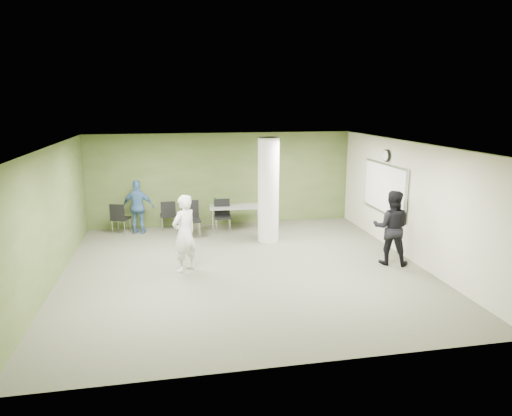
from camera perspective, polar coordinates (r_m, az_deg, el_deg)
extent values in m
plane|color=#575745|center=(10.46, -1.52, -7.56)|extent=(8.00, 8.00, 0.00)
plane|color=white|center=(9.83, -1.62, 7.91)|extent=(8.00, 8.00, 0.00)
cube|color=#425528|center=(13.94, -4.24, 3.60)|extent=(8.00, 2.80, 0.02)
cube|color=#425528|center=(10.22, -24.30, -1.02)|extent=(0.02, 8.00, 2.80)
cube|color=beige|center=(11.38, 18.72, 0.79)|extent=(0.02, 8.00, 2.80)
cylinder|color=silver|center=(12.16, 1.56, 2.24)|extent=(0.56, 0.56, 2.80)
cube|color=silver|center=(12.37, 15.77, 2.40)|extent=(0.04, 2.30, 1.30)
cube|color=white|center=(12.36, 15.67, 2.40)|extent=(0.02, 2.20, 1.20)
cylinder|color=black|center=(12.24, 16.02, 6.31)|extent=(0.05, 0.32, 0.32)
cylinder|color=white|center=(12.23, 15.89, 6.32)|extent=(0.02, 0.26, 0.26)
cube|color=gray|center=(13.37, -2.56, 0.16)|extent=(1.56, 0.77, 0.04)
cylinder|color=silver|center=(13.17, -5.42, -1.69)|extent=(0.04, 0.04, 0.68)
cylinder|color=silver|center=(13.26, 0.47, -1.53)|extent=(0.04, 0.04, 0.68)
cylinder|color=silver|center=(13.69, -5.47, -1.13)|extent=(0.04, 0.04, 0.68)
cylinder|color=silver|center=(13.77, 0.20, -0.98)|extent=(0.04, 0.04, 0.68)
cylinder|color=#1A4F29|center=(13.41, -5.20, 0.79)|extent=(0.07, 0.07, 0.25)
cylinder|color=#B2B2B7|center=(13.45, -3.53, 0.70)|extent=(0.06, 0.06, 0.18)
cylinder|color=#4C4C4C|center=(13.35, -9.31, -2.46)|extent=(0.26, 0.26, 0.30)
cube|color=black|center=(13.62, -16.54, -1.27)|extent=(0.57, 0.57, 0.05)
cube|color=black|center=(13.39, -16.99, -0.47)|extent=(0.41, 0.18, 0.44)
cylinder|color=silver|center=(13.76, -15.46, -2.04)|extent=(0.02, 0.02, 0.42)
cylinder|color=silver|center=(13.92, -16.84, -1.96)|extent=(0.02, 0.02, 0.42)
cylinder|color=silver|center=(13.44, -16.11, -2.44)|extent=(0.02, 0.02, 0.42)
cylinder|color=silver|center=(13.60, -17.52, -2.35)|extent=(0.02, 0.02, 0.42)
cube|color=black|center=(13.70, -10.94, -0.90)|extent=(0.47, 0.47, 0.05)
cube|color=black|center=(13.45, -10.92, -0.11)|extent=(0.42, 0.07, 0.43)
cylinder|color=silver|center=(13.94, -10.20, -1.58)|extent=(0.02, 0.02, 0.41)
cylinder|color=silver|center=(13.92, -11.70, -1.67)|extent=(0.02, 0.02, 0.41)
cylinder|color=silver|center=(13.59, -10.07, -1.96)|extent=(0.02, 0.02, 0.41)
cylinder|color=silver|center=(13.57, -11.61, -2.05)|extent=(0.02, 0.02, 0.41)
cube|color=black|center=(12.78, -8.10, -1.53)|extent=(0.53, 0.53, 0.05)
cube|color=black|center=(12.93, -8.24, -0.11)|extent=(0.48, 0.07, 0.49)
cylinder|color=silver|center=(12.63, -8.90, -2.94)|extent=(0.02, 0.02, 0.47)
cylinder|color=silver|center=(12.66, -7.03, -2.83)|extent=(0.02, 0.02, 0.47)
cylinder|color=silver|center=(13.02, -9.06, -2.45)|extent=(0.02, 0.02, 0.47)
cylinder|color=silver|center=(13.06, -7.25, -2.35)|extent=(0.02, 0.02, 0.47)
cube|color=black|center=(13.18, -4.19, -1.11)|extent=(0.50, 0.50, 0.05)
cube|color=black|center=(13.33, -4.26, 0.18)|extent=(0.45, 0.07, 0.46)
cylinder|color=silver|center=(13.05, -4.98, -2.37)|extent=(0.02, 0.02, 0.44)
cylinder|color=silver|center=(13.07, -3.27, -2.32)|extent=(0.02, 0.02, 0.44)
cylinder|color=silver|center=(13.42, -5.05, -1.93)|extent=(0.02, 0.02, 0.44)
cylinder|color=silver|center=(13.44, -3.39, -1.88)|extent=(0.02, 0.02, 0.44)
imported|color=silver|center=(10.16, -8.95, -3.17)|extent=(0.75, 0.73, 1.74)
imported|color=black|center=(10.96, 16.57, -2.36)|extent=(1.05, 0.96, 1.74)
imported|color=#385E8D|center=(13.41, -14.51, 0.12)|extent=(0.97, 0.57, 1.55)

